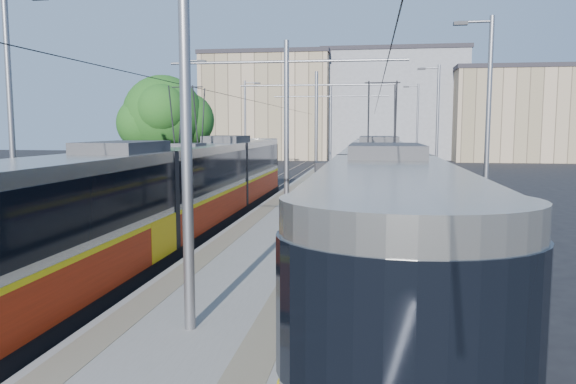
# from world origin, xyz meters

# --- Properties ---
(ground) EXTENTS (160.00, 160.00, 0.00)m
(ground) POSITION_xyz_m (0.00, 0.00, 0.00)
(ground) COLOR black
(ground) RESTS_ON ground
(platform) EXTENTS (4.00, 50.00, 0.30)m
(platform) POSITION_xyz_m (0.00, 17.00, 0.15)
(platform) COLOR gray
(platform) RESTS_ON ground
(tactile_strip_left) EXTENTS (0.70, 50.00, 0.01)m
(tactile_strip_left) POSITION_xyz_m (-1.45, 17.00, 0.30)
(tactile_strip_left) COLOR gray
(tactile_strip_left) RESTS_ON platform
(tactile_strip_right) EXTENTS (0.70, 50.00, 0.01)m
(tactile_strip_right) POSITION_xyz_m (1.45, 17.00, 0.30)
(tactile_strip_right) COLOR gray
(tactile_strip_right) RESTS_ON platform
(rails) EXTENTS (8.71, 70.00, 0.03)m
(rails) POSITION_xyz_m (0.00, 17.00, 0.02)
(rails) COLOR gray
(rails) RESTS_ON ground
(track_arrow) EXTENTS (1.20, 5.00, 0.01)m
(track_arrow) POSITION_xyz_m (-3.60, -3.00, 0.01)
(track_arrow) COLOR silver
(track_arrow) RESTS_ON ground
(tram_left) EXTENTS (2.43, 28.53, 5.50)m
(tram_left) POSITION_xyz_m (-3.60, 6.91, 1.71)
(tram_left) COLOR black
(tram_left) RESTS_ON ground
(tram_right) EXTENTS (2.43, 30.68, 5.50)m
(tram_right) POSITION_xyz_m (3.60, 5.90, 1.86)
(tram_right) COLOR black
(tram_right) RESTS_ON ground
(catenary) EXTENTS (9.20, 70.00, 7.00)m
(catenary) POSITION_xyz_m (0.00, 14.15, 4.52)
(catenary) COLOR slate
(catenary) RESTS_ON platform
(street_lamps) EXTENTS (15.18, 38.22, 8.00)m
(street_lamps) POSITION_xyz_m (-0.00, 21.00, 4.18)
(street_lamps) COLOR slate
(street_lamps) RESTS_ON ground
(shelter) EXTENTS (0.70, 1.03, 2.13)m
(shelter) POSITION_xyz_m (1.03, 11.77, 1.42)
(shelter) COLOR black
(shelter) RESTS_ON platform
(tree) EXTENTS (4.65, 4.30, 6.75)m
(tree) POSITION_xyz_m (-7.42, 15.29, 4.57)
(tree) COLOR #382314
(tree) RESTS_ON ground
(building_left) EXTENTS (16.32, 12.24, 13.50)m
(building_left) POSITION_xyz_m (-10.00, 60.00, 6.76)
(building_left) COLOR tan
(building_left) RESTS_ON ground
(building_centre) EXTENTS (18.36, 14.28, 14.02)m
(building_centre) POSITION_xyz_m (6.00, 64.00, 7.02)
(building_centre) COLOR gray
(building_centre) RESTS_ON ground
(building_right) EXTENTS (14.28, 10.20, 11.19)m
(building_right) POSITION_xyz_m (20.00, 58.00, 5.60)
(building_right) COLOR tan
(building_right) RESTS_ON ground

